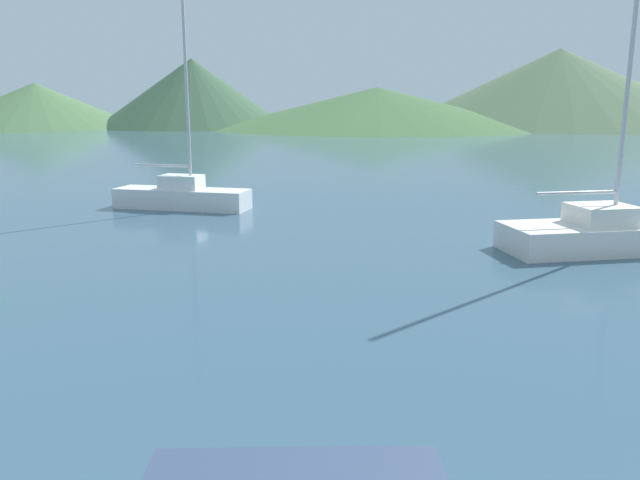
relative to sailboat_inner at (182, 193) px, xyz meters
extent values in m
cube|color=white|center=(-0.01, 0.00, -0.22)|extent=(5.50, 2.37, 0.78)
cube|color=white|center=(-0.01, 0.00, 0.44)|extent=(1.75, 1.27, 0.54)
cylinder|color=#BCBCC1|center=(0.39, -0.07, 5.63)|extent=(0.12, 0.12, 10.92)
cylinder|color=#BCBCC1|center=(-0.79, 0.15, 1.07)|extent=(2.38, 0.53, 0.10)
cube|color=white|center=(13.71, -6.38, -0.22)|extent=(5.73, 3.28, 0.77)
cube|color=white|center=(13.71, -6.38, 0.43)|extent=(1.91, 1.78, 0.54)
cylinder|color=#BCBCC1|center=(14.11, -6.29, 4.94)|extent=(0.12, 0.12, 9.55)
cylinder|color=#BCBCC1|center=(12.93, -6.58, 1.06)|extent=(2.38, 0.67, 0.10)
cone|color=#476B42|center=(-45.92, 77.64, 3.04)|extent=(33.72, 33.72, 7.29)
cone|color=#38563D|center=(-20.98, 82.10, 5.05)|extent=(32.24, 32.24, 11.32)
cone|color=#3D6038|center=(9.90, 79.62, 2.67)|extent=(54.11, 54.11, 6.55)
cone|color=#4C6647|center=(40.85, 87.54, 5.95)|extent=(55.42, 55.42, 13.11)
camera|label=1|loc=(6.88, -23.96, 3.47)|focal=35.00mm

